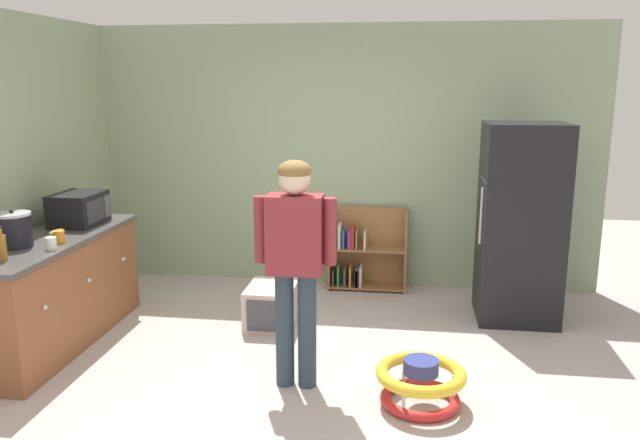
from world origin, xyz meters
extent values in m
plane|color=#BAAEA8|center=(0.00, 0.00, 0.00)|extent=(12.00, 12.00, 0.00)
cube|color=#98B08A|center=(0.00, 2.33, 1.35)|extent=(5.20, 0.06, 2.70)
cube|color=#98AF87|center=(-2.63, 0.80, 1.35)|extent=(0.06, 2.99, 2.70)
cube|color=brown|center=(-2.20, 0.36, 0.43)|extent=(0.60, 1.89, 0.86)
cube|color=#4B4746|center=(-2.20, 0.36, 0.88)|extent=(0.64, 1.93, 0.04)
sphere|color=silver|center=(-1.89, -0.26, 0.56)|extent=(0.04, 0.04, 0.04)
sphere|color=silver|center=(-1.89, 0.36, 0.56)|extent=(0.04, 0.04, 0.04)
sphere|color=silver|center=(-1.89, 0.99, 0.56)|extent=(0.04, 0.04, 0.04)
cube|color=black|center=(1.66, 1.50, 0.89)|extent=(0.70, 0.68, 1.78)
cylinder|color=silver|center=(1.29, 1.33, 0.98)|extent=(0.02, 0.02, 0.50)
cube|color=#333333|center=(1.30, 1.50, 1.28)|extent=(0.01, 0.67, 0.01)
cube|color=#96673C|center=(-0.13, 2.11, 0.42)|extent=(0.02, 0.28, 0.85)
cube|color=#96673C|center=(0.65, 2.11, 0.42)|extent=(0.02, 0.28, 0.85)
cube|color=#9C6C3F|center=(0.26, 2.24, 0.42)|extent=(0.80, 0.02, 0.85)
cube|color=#96673C|center=(0.26, 2.11, 0.03)|extent=(0.76, 0.24, 0.02)
cube|color=#96673C|center=(0.26, 2.11, 0.43)|extent=(0.76, 0.24, 0.02)
cube|color=#3E463A|center=(-0.09, 2.08, 0.12)|extent=(0.02, 0.17, 0.16)
cube|color=beige|center=(-0.09, 2.08, 0.57)|extent=(0.03, 0.17, 0.24)
cube|color=#288F41|center=(-0.04, 2.08, 0.15)|extent=(0.02, 0.17, 0.22)
cube|color=silver|center=(-0.03, 2.08, 0.57)|extent=(0.03, 0.17, 0.25)
cube|color=#424143|center=(0.03, 2.08, 0.14)|extent=(0.02, 0.17, 0.20)
cube|color=#295C9E|center=(0.01, 2.08, 0.54)|extent=(0.03, 0.17, 0.18)
cube|color=orange|center=(0.09, 2.08, 0.15)|extent=(0.02, 0.17, 0.22)
cube|color=#8C358C|center=(0.07, 2.08, 0.54)|extent=(0.03, 0.17, 0.18)
cube|color=#473941|center=(0.16, 2.08, 0.14)|extent=(0.03, 0.17, 0.20)
cube|color=#B0271F|center=(0.11, 2.08, 0.56)|extent=(0.03, 0.17, 0.23)
cube|color=#295C94|center=(0.15, 2.08, 0.13)|extent=(0.03, 0.17, 0.18)
cube|color=#7A6A4B|center=(0.15, 2.08, 0.55)|extent=(0.02, 0.17, 0.21)
cube|color=beige|center=(0.19, 2.08, 0.15)|extent=(0.02, 0.17, 0.22)
cube|color=beige|center=(0.23, 2.08, 0.53)|extent=(0.02, 0.17, 0.18)
cylinder|color=#2E3E4D|center=(-0.18, -0.09, 0.42)|extent=(0.13, 0.13, 0.84)
cylinder|color=#2E3E4D|center=(-0.02, -0.09, 0.42)|extent=(0.13, 0.13, 0.84)
cube|color=maroon|center=(-0.10, -0.09, 1.11)|extent=(0.38, 0.22, 0.54)
cylinder|color=maroon|center=(-0.34, -0.09, 1.14)|extent=(0.09, 0.09, 0.46)
cylinder|color=maroon|center=(0.14, -0.09, 1.14)|extent=(0.09, 0.09, 0.46)
sphere|color=beige|center=(-0.10, -0.09, 1.49)|extent=(0.22, 0.22, 0.22)
ellipsoid|color=brown|center=(-0.10, -0.09, 1.55)|extent=(0.23, 0.23, 0.14)
torus|color=red|center=(0.77, -0.25, 0.04)|extent=(0.54, 0.54, 0.07)
torus|color=yellow|center=(0.77, -0.25, 0.22)|extent=(0.60, 0.60, 0.08)
cylinder|color=navy|center=(0.77, -0.25, 0.27)|extent=(0.23, 0.23, 0.10)
cylinder|color=silver|center=(0.99, -0.25, 0.13)|extent=(0.02, 0.02, 0.18)
cylinder|color=silver|center=(0.66, -0.05, 0.13)|extent=(0.02, 0.02, 0.18)
cylinder|color=silver|center=(0.66, -0.44, 0.13)|extent=(0.02, 0.02, 0.18)
cube|color=beige|center=(-0.52, 1.01, 0.18)|extent=(0.42, 0.54, 0.36)
cube|color=#424247|center=(-0.52, 0.73, 0.18)|extent=(0.32, 0.01, 0.27)
cube|color=black|center=(-2.20, 0.86, 1.04)|extent=(0.36, 0.48, 0.28)
cube|color=#2D2D33|center=(-2.02, 0.82, 1.04)|extent=(0.01, 0.31, 0.20)
cube|color=#515156|center=(-2.02, 1.03, 1.04)|extent=(0.01, 0.10, 0.20)
cylinder|color=black|center=(-2.30, 0.07, 1.02)|extent=(0.26, 0.26, 0.24)
cylinder|color=silver|center=(-2.30, 0.07, 1.15)|extent=(0.27, 0.27, 0.02)
sphere|color=black|center=(-2.30, 0.07, 1.17)|extent=(0.03, 0.03, 0.03)
ellipsoid|color=yellow|center=(-2.18, 0.46, 0.93)|extent=(0.09, 0.16, 0.04)
ellipsoid|color=yellow|center=(-2.17, 0.47, 0.93)|extent=(0.04, 0.15, 0.04)
ellipsoid|color=yellow|center=(-2.16, 0.46, 0.93)|extent=(0.09, 0.16, 0.04)
cylinder|color=#9E661E|center=(-2.16, -0.28, 0.99)|extent=(0.07, 0.07, 0.18)
cylinder|color=#9E661E|center=(-2.16, -0.28, 1.10)|extent=(0.03, 0.03, 0.05)
cylinder|color=#33753D|center=(-2.37, 1.21, 0.99)|extent=(0.07, 0.07, 0.18)
cylinder|color=#33753D|center=(-2.37, 1.21, 1.10)|extent=(0.03, 0.03, 0.05)
cylinder|color=black|center=(-2.37, 1.21, 1.14)|extent=(0.04, 0.04, 0.02)
cylinder|color=white|center=(-1.98, 0.03, 0.95)|extent=(0.08, 0.08, 0.09)
cylinder|color=orange|center=(-2.02, 0.23, 0.95)|extent=(0.08, 0.08, 0.09)
camera|label=1|loc=(0.64, -4.17, 2.13)|focal=35.28mm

